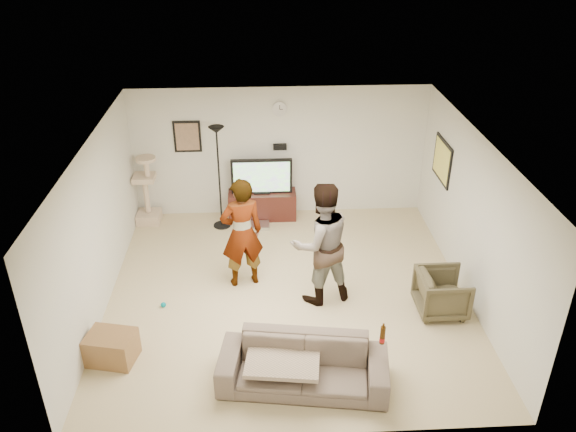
{
  "coord_description": "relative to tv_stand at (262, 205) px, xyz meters",
  "views": [
    {
      "loc": [
        -0.39,
        -7.32,
        5.33
      ],
      "look_at": [
        0.02,
        0.2,
        1.26
      ],
      "focal_mm": 35.87,
      "sensor_mm": 36.0,
      "label": 1
    }
  ],
  "objects": [
    {
      "name": "wall_back",
      "position": [
        0.35,
        0.25,
        0.98
      ],
      "size": [
        5.5,
        0.04,
        2.5
      ],
      "primitive_type": "cube",
      "color": "silver",
      "rests_on": "floor"
    },
    {
      "name": "picture_back",
      "position": [
        -1.35,
        0.23,
        1.33
      ],
      "size": [
        0.42,
        0.03,
        0.52
      ],
      "primitive_type": "cube",
      "color": "#7D6049",
      "rests_on": "wall_back"
    },
    {
      "name": "wall_speaker",
      "position": [
        0.35,
        0.19,
        1.11
      ],
      "size": [
        0.25,
        0.1,
        0.1
      ],
      "primitive_type": "cube",
      "color": "black",
      "rests_on": "wall_back"
    },
    {
      "name": "side_table",
      "position": [
        -2.05,
        -3.87,
        -0.06
      ],
      "size": [
        0.7,
        0.58,
        0.41
      ],
      "primitive_type": "cube",
      "rotation": [
        0.0,
        0.0,
        -0.22
      ],
      "color": "brown",
      "rests_on": "floor"
    },
    {
      "name": "ceiling",
      "position": [
        0.35,
        -2.5,
        2.24
      ],
      "size": [
        5.5,
        5.5,
        0.02
      ],
      "primitive_type": "cube",
      "color": "white",
      "rests_on": "wall_back"
    },
    {
      "name": "console_box",
      "position": [
        -0.08,
        -0.4,
        -0.23
      ],
      "size": [
        0.4,
        0.3,
        0.07
      ],
      "primitive_type": "cube",
      "color": "silver",
      "rests_on": "floor"
    },
    {
      "name": "wall_left",
      "position": [
        -2.4,
        -2.5,
        0.98
      ],
      "size": [
        0.04,
        5.5,
        2.5
      ],
      "primitive_type": "cube",
      "color": "silver",
      "rests_on": "floor"
    },
    {
      "name": "toy_ball",
      "position": [
        -1.54,
        -2.76,
        -0.23
      ],
      "size": [
        0.08,
        0.08,
        0.08
      ],
      "primitive_type": "sphere",
      "color": "#008295",
      "rests_on": "floor"
    },
    {
      "name": "cat_tree",
      "position": [
        -2.16,
        -0.06,
        0.41
      ],
      "size": [
        0.44,
        0.44,
        1.36
      ],
      "primitive_type": "cube",
      "rotation": [
        0.0,
        0.0,
        -0.01
      ],
      "color": "#C8AE91",
      "rests_on": "floor"
    },
    {
      "name": "tv_stand",
      "position": [
        0.0,
        0.0,
        0.0
      ],
      "size": [
        1.28,
        0.45,
        0.53
      ],
      "primitive_type": "cube",
      "color": "#361510",
      "rests_on": "floor"
    },
    {
      "name": "picture_right",
      "position": [
        3.08,
        -0.9,
        1.23
      ],
      "size": [
        0.03,
        0.78,
        0.62
      ],
      "primitive_type": "cube",
      "color": "#FAE65A",
      "rests_on": "wall_right"
    },
    {
      "name": "wall_clock",
      "position": [
        0.35,
        0.22,
        1.83
      ],
      "size": [
        0.26,
        0.04,
        0.26
      ],
      "primitive_type": "cylinder",
      "rotation": [
        1.57,
        0.0,
        0.0
      ],
      "color": "white",
      "rests_on": "wall_back"
    },
    {
      "name": "tv",
      "position": [
        0.0,
        0.0,
        0.61
      ],
      "size": [
        1.14,
        0.08,
        0.68
      ],
      "primitive_type": "cube",
      "color": "black",
      "rests_on": "tv_stand"
    },
    {
      "name": "beer_bottle",
      "position": [
        1.41,
        -4.45,
        0.47
      ],
      "size": [
        0.06,
        0.06,
        0.25
      ],
      "primitive_type": "cylinder",
      "color": "#3B1F05",
      "rests_on": "sofa"
    },
    {
      "name": "wall_front",
      "position": [
        0.35,
        -5.25,
        0.98
      ],
      "size": [
        5.5,
        0.04,
        2.5
      ],
      "primitive_type": "cube",
      "color": "silver",
      "rests_on": "floor"
    },
    {
      "name": "wall_right",
      "position": [
        3.1,
        -2.5,
        0.98
      ],
      "size": [
        0.04,
        5.5,
        2.5
      ],
      "primitive_type": "cube",
      "color": "silver",
      "rests_on": "floor"
    },
    {
      "name": "floor_lamp",
      "position": [
        -0.77,
        -0.3,
        0.72
      ],
      "size": [
        0.32,
        0.32,
        1.96
      ],
      "primitive_type": "cylinder",
      "color": "black",
      "rests_on": "floor"
    },
    {
      "name": "floor",
      "position": [
        0.35,
        -2.5,
        -0.28
      ],
      "size": [
        5.5,
        5.5,
        0.02
      ],
      "primitive_type": "cube",
      "color": "tan",
      "rests_on": "ground"
    },
    {
      "name": "tv_screen",
      "position": [
        0.0,
        -0.04,
        0.61
      ],
      "size": [
        1.05,
        0.01,
        0.6
      ],
      "primitive_type": "cube",
      "color": "#71F650",
      "rests_on": "tv"
    },
    {
      "name": "person_left",
      "position": [
        -0.33,
        -2.18,
        0.64
      ],
      "size": [
        0.75,
        0.59,
        1.82
      ],
      "primitive_type": "imported",
      "rotation": [
        0.0,
        0.0,
        3.4
      ],
      "color": "#ADADAE",
      "rests_on": "floor"
    },
    {
      "name": "throw_blanket",
      "position": [
        0.19,
        -4.45,
        0.15
      ],
      "size": [
        0.99,
        0.81,
        0.06
      ],
      "primitive_type": "cube",
      "rotation": [
        0.0,
        0.0,
        -0.13
      ],
      "color": "tan",
      "rests_on": "sofa"
    },
    {
      "name": "person_right",
      "position": [
        0.84,
        -2.65,
        0.7
      ],
      "size": [
        1.11,
        0.97,
        1.93
      ],
      "primitive_type": "imported",
      "rotation": [
        0.0,
        0.0,
        3.43
      ],
      "color": "#426097",
      "rests_on": "floor"
    },
    {
      "name": "sofa",
      "position": [
        0.44,
        -4.45,
        0.04
      ],
      "size": [
        2.19,
        1.12,
        0.61
      ],
      "primitive_type": "imported",
      "rotation": [
        0.0,
        0.0,
        -0.15
      ],
      "color": "brown",
      "rests_on": "floor"
    },
    {
      "name": "armchair",
      "position": [
        2.59,
        -3.08,
        0.06
      ],
      "size": [
        0.73,
        0.71,
        0.66
      ],
      "primitive_type": "imported",
      "rotation": [
        0.0,
        0.0,
        1.58
      ],
      "color": "#463F29",
      "rests_on": "floor"
    }
  ]
}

